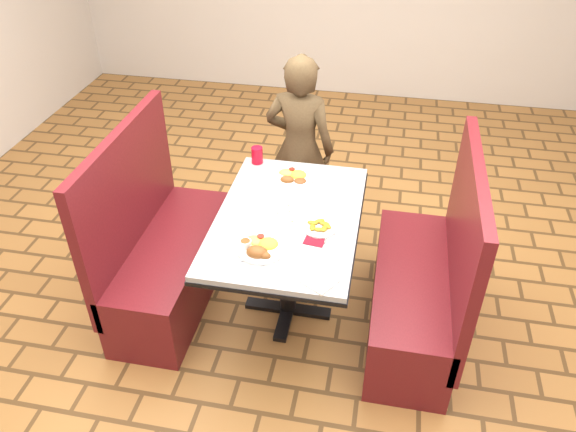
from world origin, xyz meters
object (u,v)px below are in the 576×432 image
(diner_person, at_px, (300,149))
(plantain_plate, at_px, (320,227))
(dining_table, at_px, (288,229))
(booth_bench_right, at_px, (421,289))
(far_dinner_plate, at_px, (293,176))
(red_tumbler, at_px, (257,155))
(near_dinner_plate, at_px, (260,246))
(booth_bench_left, at_px, (164,256))

(diner_person, distance_m, plantain_plate, 1.03)
(dining_table, distance_m, booth_bench_right, 0.86)
(dining_table, height_order, far_dinner_plate, far_dinner_plate)
(booth_bench_right, xyz_separation_m, red_tumbler, (-1.11, 0.55, 0.48))
(near_dinner_plate, xyz_separation_m, plantain_plate, (0.28, 0.24, -0.02))
(dining_table, bearing_deg, far_dinner_plate, 96.44)
(plantain_plate, relative_size, red_tumbler, 1.72)
(plantain_plate, bearing_deg, dining_table, 156.82)
(dining_table, xyz_separation_m, red_tumbler, (-0.31, 0.55, 0.15))
(plantain_plate, bearing_deg, red_tumbler, 128.73)
(near_dinner_plate, height_order, plantain_plate, near_dinner_plate)
(dining_table, relative_size, booth_bench_left, 1.01)
(booth_bench_left, xyz_separation_m, plantain_plate, (0.99, -0.08, 0.43))
(booth_bench_right, bearing_deg, near_dinner_plate, -159.80)
(near_dinner_plate, xyz_separation_m, red_tumbler, (-0.23, 0.87, 0.03))
(booth_bench_left, height_order, diner_person, diner_person)
(dining_table, distance_m, booth_bench_left, 0.86)
(dining_table, height_order, near_dinner_plate, near_dinner_plate)
(diner_person, bearing_deg, near_dinner_plate, 97.54)
(red_tumbler, bearing_deg, diner_person, 58.38)
(booth_bench_right, bearing_deg, dining_table, 180.00)
(booth_bench_right, height_order, far_dinner_plate, booth_bench_right)
(far_dinner_plate, bearing_deg, diner_person, 95.44)
(booth_bench_right, relative_size, far_dinner_plate, 4.73)
(booth_bench_right, distance_m, near_dinner_plate, 1.04)
(diner_person, height_order, far_dinner_plate, diner_person)
(booth_bench_right, distance_m, diner_person, 1.31)
(far_dinner_plate, distance_m, plantain_plate, 0.53)
(diner_person, xyz_separation_m, far_dinner_plate, (0.05, -0.51, 0.09))
(diner_person, distance_m, far_dinner_plate, 0.52)
(booth_bench_left, relative_size, far_dinner_plate, 4.73)
(plantain_plate, height_order, red_tumbler, red_tumbler)
(plantain_plate, bearing_deg, diner_person, 106.21)
(booth_bench_left, height_order, red_tumbler, booth_bench_left)
(far_dinner_plate, bearing_deg, dining_table, -83.56)
(dining_table, height_order, plantain_plate, plantain_plate)
(dining_table, xyz_separation_m, far_dinner_plate, (-0.04, 0.39, 0.12))
(near_dinner_plate, bearing_deg, booth_bench_left, 155.56)
(dining_table, distance_m, diner_person, 0.90)
(booth_bench_left, xyz_separation_m, diner_person, (0.71, 0.90, 0.35))
(far_dinner_plate, bearing_deg, red_tumbler, 150.40)
(booth_bench_right, bearing_deg, plantain_plate, -172.24)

